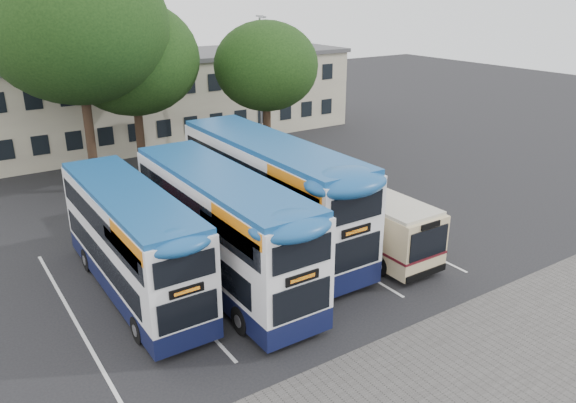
# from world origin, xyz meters

# --- Properties ---
(ground) EXTENTS (120.00, 120.00, 0.00)m
(ground) POSITION_xyz_m (0.00, 0.00, 0.00)
(ground) COLOR black
(ground) RESTS_ON ground
(paving_strip) EXTENTS (40.00, 6.00, 0.01)m
(paving_strip) POSITION_xyz_m (-2.00, -5.00, 0.01)
(paving_strip) COLOR #595654
(paving_strip) RESTS_ON ground
(bay_lines) EXTENTS (14.12, 11.00, 0.01)m
(bay_lines) POSITION_xyz_m (-3.75, 5.00, 0.01)
(bay_lines) COLOR silver
(bay_lines) RESTS_ON ground
(depot_building) EXTENTS (32.40, 8.40, 6.20)m
(depot_building) POSITION_xyz_m (0.00, 26.99, 3.15)
(depot_building) COLOR #A99D88
(depot_building) RESTS_ON ground
(lamp_post) EXTENTS (0.25, 1.05, 9.06)m
(lamp_post) POSITION_xyz_m (6.00, 19.97, 5.08)
(lamp_post) COLOR gray
(lamp_post) RESTS_ON ground
(tree_left) EXTENTS (9.49, 9.49, 12.98)m
(tree_left) POSITION_xyz_m (-6.26, 17.76, 8.93)
(tree_left) COLOR black
(tree_left) RESTS_ON ground
(tree_mid) EXTENTS (7.59, 7.59, 10.20)m
(tree_mid) POSITION_xyz_m (-3.10, 18.88, 6.96)
(tree_mid) COLOR black
(tree_mid) RESTS_ON ground
(tree_right) EXTENTS (6.37, 6.37, 8.98)m
(tree_right) POSITION_xyz_m (4.34, 16.53, 6.25)
(tree_right) COLOR black
(tree_right) RESTS_ON ground
(bus_dd_left) EXTENTS (2.35, 9.67, 4.03)m
(bus_dd_left) POSITION_xyz_m (-8.27, 5.39, 2.22)
(bus_dd_left) COLOR #0F1438
(bus_dd_left) RESTS_ON ground
(bus_dd_mid) EXTENTS (2.55, 10.51, 4.38)m
(bus_dd_mid) POSITION_xyz_m (-5.20, 4.28, 2.41)
(bus_dd_mid) COLOR #0F1438
(bus_dd_mid) RESTS_ON ground
(bus_dd_right) EXTENTS (2.75, 11.35, 4.73)m
(bus_dd_right) POSITION_xyz_m (-1.90, 6.14, 2.61)
(bus_dd_right) COLOR #0F1438
(bus_dd_right) RESTS_ON ground
(bus_single) EXTENTS (2.27, 8.92, 2.66)m
(bus_single) POSITION_xyz_m (1.24, 4.39, 1.51)
(bus_single) COLOR beige
(bus_single) RESTS_ON ground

